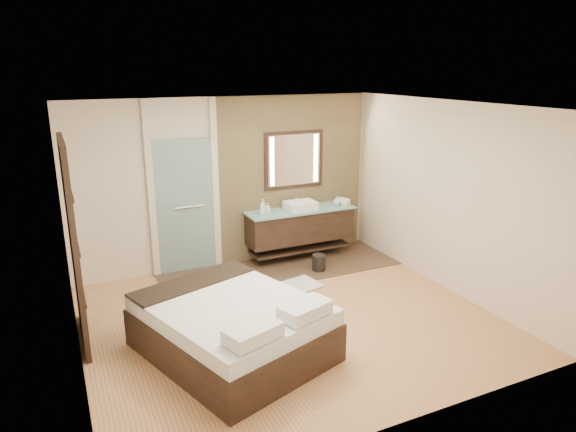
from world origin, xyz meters
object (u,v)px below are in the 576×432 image
mirror_unit (294,160)px  vanity (300,225)px  bed (232,327)px  waste_bin (319,263)px

mirror_unit → vanity: bearing=-90.0°
bed → waste_bin: size_ratio=9.02×
mirror_unit → bed: mirror_unit is taller
vanity → waste_bin: size_ratio=6.92×
vanity → bed: size_ratio=0.77×
mirror_unit → waste_bin: 1.75m
mirror_unit → waste_bin: mirror_unit is taller
vanity → mirror_unit: 1.10m
vanity → bed: vanity is taller
vanity → bed: 3.12m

